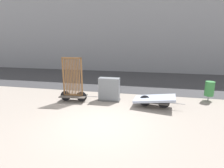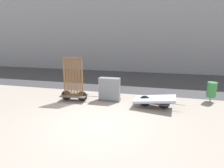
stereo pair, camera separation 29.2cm
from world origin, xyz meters
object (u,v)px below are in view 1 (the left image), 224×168
at_px(bike_cart_with_bedframe, 73,86).
at_px(utility_cabinet, 109,90).
at_px(trash_bin, 209,89).
at_px(bike_cart_with_mattress, 154,99).

height_order(bike_cart_with_bedframe, utility_cabinet, bike_cart_with_bedframe).
relative_size(bike_cart_with_bedframe, utility_cabinet, 1.88).
bearing_deg(trash_bin, bike_cart_with_mattress, -151.81).
distance_m(bike_cart_with_mattress, utility_cabinet, 2.38).
relative_size(utility_cabinet, trash_bin, 1.17).
xyz_separation_m(bike_cart_with_bedframe, trash_bin, (6.97, 1.52, -0.15)).
bearing_deg(bike_cart_with_bedframe, utility_cabinet, 10.99).
relative_size(bike_cart_with_bedframe, bike_cart_with_mattress, 0.97).
bearing_deg(utility_cabinet, trash_bin, 11.28).
bearing_deg(bike_cart_with_bedframe, bike_cart_with_mattress, -4.22).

